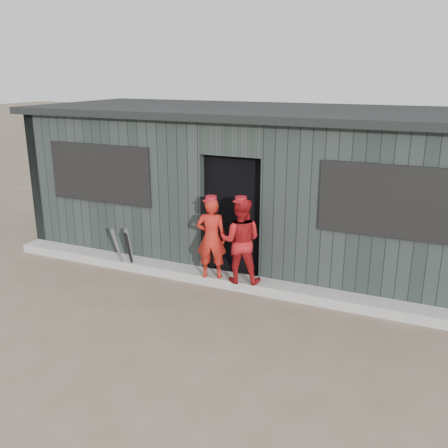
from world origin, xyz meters
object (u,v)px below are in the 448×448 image
at_px(bat_left, 118,249).
at_px(player_red_left, 211,238).
at_px(dugout, 262,183).
at_px(player_red_right, 241,241).
at_px(player_grey_back, 275,245).
at_px(bat_right, 129,252).
at_px(bat_mid, 130,249).

distance_m(bat_left, player_red_left, 1.71).
bearing_deg(dugout, player_red_right, -80.29).
height_order(player_red_left, dugout, dugout).
bearing_deg(player_grey_back, bat_right, -10.25).
bearing_deg(dugout, player_red_left, -95.10).
xyz_separation_m(bat_mid, bat_right, (0.03, -0.07, -0.03)).
bearing_deg(bat_left, dugout, 46.40).
bearing_deg(player_red_right, dugout, -94.82).
height_order(bat_left, player_grey_back, player_grey_back).
distance_m(bat_right, player_red_left, 1.55).
distance_m(bat_left, bat_right, 0.19).
height_order(bat_mid, player_red_left, player_red_left).
bearing_deg(bat_mid, bat_left, -134.91).
bearing_deg(bat_right, bat_left, -159.65).
relative_size(bat_mid, player_grey_back, 0.64).
bearing_deg(dugout, bat_mid, -133.49).
distance_m(player_grey_back, dugout, 1.51).
xyz_separation_m(bat_right, player_grey_back, (2.31, 0.68, 0.24)).
relative_size(bat_right, player_red_right, 0.53).
distance_m(player_red_left, player_red_right, 0.47).
bearing_deg(player_grey_back, dugout, -87.53).
height_order(bat_mid, bat_right, bat_mid).
height_order(bat_right, player_red_right, player_red_right).
relative_size(bat_left, player_grey_back, 0.67).
relative_size(bat_mid, player_red_left, 0.60).
bearing_deg(player_red_right, player_grey_back, -134.11).
bearing_deg(player_grey_back, bat_left, -9.97).
xyz_separation_m(bat_mid, player_grey_back, (2.34, 0.61, 0.21)).
relative_size(bat_left, player_red_right, 0.61).
bearing_deg(bat_right, player_red_right, 1.95).
distance_m(bat_left, player_grey_back, 2.59).
relative_size(player_red_left, player_grey_back, 1.08).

